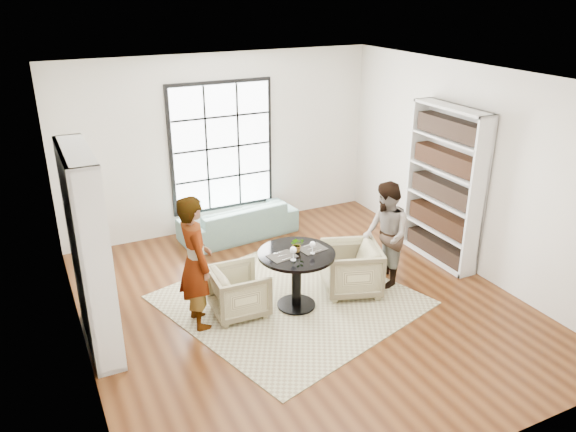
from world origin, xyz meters
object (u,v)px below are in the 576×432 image
armchair_left (239,291)px  person_left (195,263)px  person_right (386,235)px  armchair_right (351,269)px  flower_centerpiece (297,244)px  pedestal_table (296,268)px  sofa (238,220)px  wine_glass_left (293,251)px  wine_glass_right (313,245)px

armchair_left → person_left: bearing=92.5°
person_left → person_right: person_left is taller
armchair_right → flower_centerpiece: flower_centerpiece is taller
pedestal_table → person_left: size_ratio=0.58×
armchair_right → flower_centerpiece: size_ratio=3.91×
sofa → wine_glass_left: 2.73m
wine_glass_right → person_right: bearing=6.3°
armchair_left → person_right: bearing=-91.7°
wine_glass_right → flower_centerpiece: (-0.15, 0.14, -0.02)m
person_left → wine_glass_left: person_left is taller
flower_centerpiece → wine_glass_left: bearing=-127.4°
wine_glass_right → pedestal_table: bearing=148.0°
person_left → wine_glass_right: size_ratio=10.09×
sofa → person_left: person_left is taller
armchair_right → wine_glass_right: (-0.69, -0.14, 0.57)m
pedestal_table → flower_centerpiece: bearing=55.6°
wine_glass_left → person_right: bearing=7.3°
person_left → armchair_left: bearing=-90.6°
pedestal_table → wine_glass_right: size_ratio=5.87×
sofa → armchair_left: size_ratio=2.80×
armchair_left → wine_glass_left: bearing=-118.0°
sofa → flower_centerpiece: size_ratio=9.95×
armchair_left → armchair_right: bearing=-93.2°
person_right → flower_centerpiece: size_ratio=7.67×
wine_glass_right → flower_centerpiece: 0.21m
armchair_right → pedestal_table: bearing=-69.1°
armchair_left → flower_centerpiece: size_ratio=3.55×
pedestal_table → armchair_left: bearing=165.8°
armchair_left → wine_glass_left: (0.61, -0.36, 0.62)m
armchair_right → wine_glass_left: 1.17m
pedestal_table → person_left: person_left is taller
flower_centerpiece → pedestal_table: bearing=-124.4°
person_left → person_right: size_ratio=1.14×
person_right → wine_glass_right: bearing=-66.4°
armchair_left → wine_glass_right: (0.91, -0.29, 0.60)m
armchair_right → person_left: (-2.15, 0.16, 0.51)m
pedestal_table → wine_glass_right: bearing=-32.0°
person_right → armchair_left: bearing=-77.0°
person_right → pedestal_table: bearing=-71.6°
armchair_left → person_right: (2.15, -0.16, 0.44)m
wine_glass_left → sofa: bearing=84.0°
armchair_left → armchair_right: (1.60, -0.16, 0.03)m
armchair_right → person_right: (0.55, 0.00, 0.41)m
flower_centerpiece → armchair_left: bearing=168.8°
person_right → wine_glass_left: bearing=-65.4°
pedestal_table → wine_glass_right: wine_glass_right is taller
flower_centerpiece → person_right: bearing=-0.3°
person_left → flower_centerpiece: (1.31, -0.15, 0.04)m
sofa → person_right: person_right is taller
person_right → wine_glass_left: (-1.55, -0.20, 0.18)m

